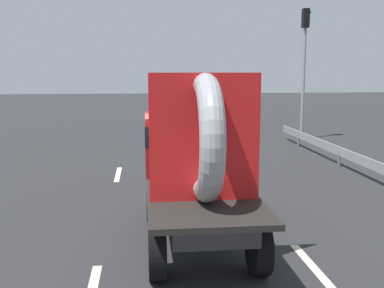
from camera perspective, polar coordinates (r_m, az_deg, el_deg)
ground_plane at (r=10.28m, az=-0.20°, el=-10.33°), size 120.00×120.00×0.00m
flatbed_truck at (r=9.61m, az=0.25°, el=-1.62°), size 2.02×4.94×3.38m
distant_sedan at (r=27.77m, az=3.87°, el=3.43°), size 1.72×4.01×1.31m
traffic_light at (r=23.74m, az=13.65°, el=10.48°), size 0.42×0.36×6.36m
guardrail at (r=15.43m, az=20.98°, el=-2.31°), size 0.10×17.63×0.71m
lane_dash_left_far at (r=15.60m, az=-9.08°, el=-3.68°), size 0.16×2.16×0.01m
lane_dash_right_near at (r=8.39m, az=15.49°, el=-15.26°), size 0.16×2.73×0.01m
lane_dash_right_far at (r=15.20m, az=5.16°, el=-3.94°), size 0.16×2.42×0.01m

